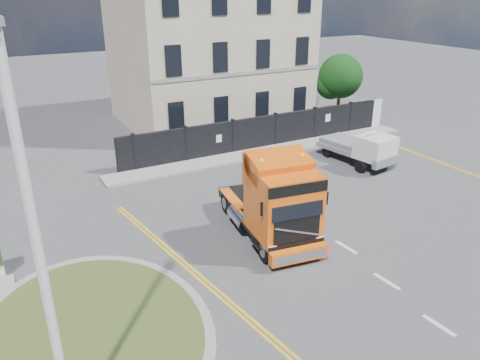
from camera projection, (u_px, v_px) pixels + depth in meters
ground at (250, 233)px, 19.10m from camera, size 120.00×120.00×0.00m
traffic_island at (93, 332)px, 13.53m from camera, size 6.80×6.80×0.17m
hoarding_fence at (269, 131)px, 28.91m from camera, size 18.80×0.25×2.00m
georgian_building at (208, 40)px, 32.88m from camera, size 12.30×10.30×12.80m
tree at (338, 78)px, 34.11m from camera, size 3.20×3.20×4.80m
pavement_far at (269, 151)px, 28.30m from camera, size 20.00×1.60×0.12m
truck at (276, 204)px, 17.92m from camera, size 3.06×6.25×3.59m
flatbed_pickup at (368, 149)px, 25.68m from camera, size 2.48×4.78×1.89m
lamppost_island at (39, 255)px, 8.84m from camera, size 0.27×0.55×8.91m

